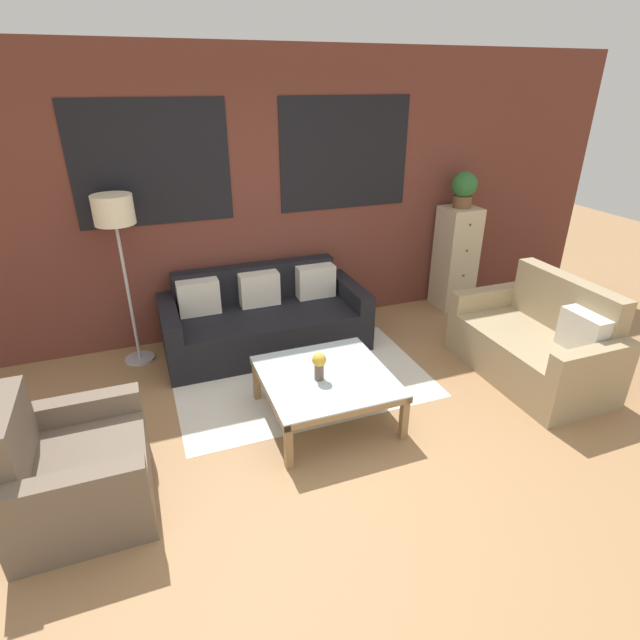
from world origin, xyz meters
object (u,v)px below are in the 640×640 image
at_px(armchair_corner, 75,471).
at_px(settee_vintage, 536,345).
at_px(drawer_cabinet, 455,258).
at_px(flower_vase, 319,364).
at_px(coffee_table, 326,381).
at_px(floor_lamp, 115,221).
at_px(potted_plant, 464,188).
at_px(couch_dark, 264,320).

bearing_deg(armchair_corner, settee_vintage, 3.75).
relative_size(drawer_cabinet, flower_vase, 5.26).
distance_m(coffee_table, floor_lamp, 2.29).
bearing_deg(settee_vintage, coffee_table, 178.10).
distance_m(settee_vintage, flower_vase, 2.10).
relative_size(potted_plant, flower_vase, 1.73).
bearing_deg(potted_plant, floor_lamp, -179.04).
bearing_deg(potted_plant, drawer_cabinet, -90.00).
bearing_deg(coffee_table, flower_vase, -153.04).
bearing_deg(potted_plant, coffee_table, -144.92).
bearing_deg(armchair_corner, drawer_cabinet, 25.03).
bearing_deg(potted_plant, couch_dark, -174.89).
relative_size(couch_dark, armchair_corner, 2.15).
relative_size(floor_lamp, flower_vase, 7.09).
xyz_separation_m(coffee_table, floor_lamp, (-1.38, 1.51, 1.04)).
bearing_deg(coffee_table, drawer_cabinet, 35.08).
distance_m(settee_vintage, drawer_cabinet, 1.68).
relative_size(coffee_table, potted_plant, 2.52).
height_order(armchair_corner, coffee_table, armchair_corner).
bearing_deg(settee_vintage, drawer_cabinet, 82.40).
distance_m(settee_vintage, potted_plant, 1.98).
xyz_separation_m(settee_vintage, floor_lamp, (-3.40, 1.58, 1.07)).
bearing_deg(coffee_table, armchair_corner, -170.03).
height_order(armchair_corner, flower_vase, armchair_corner).
relative_size(settee_vintage, floor_lamp, 0.90).
bearing_deg(potted_plant, flower_vase, -145.15).
xyz_separation_m(couch_dark, armchair_corner, (-1.67, -1.68, -0.01)).
xyz_separation_m(drawer_cabinet, potted_plant, (-0.00, 0.00, 0.81)).
distance_m(armchair_corner, flower_vase, 1.78).
height_order(settee_vintage, potted_plant, potted_plant).
relative_size(coffee_table, floor_lamp, 0.61).
xyz_separation_m(settee_vintage, drawer_cabinet, (0.22, 1.64, 0.29)).
height_order(drawer_cabinet, potted_plant, potted_plant).
height_order(coffee_table, floor_lamp, floor_lamp).
distance_m(armchair_corner, floor_lamp, 2.18).
bearing_deg(flower_vase, armchair_corner, -170.79).
distance_m(potted_plant, flower_vase, 2.95).
xyz_separation_m(couch_dark, drawer_cabinet, (2.38, 0.21, 0.31)).
height_order(armchair_corner, drawer_cabinet, drawer_cabinet).
distance_m(coffee_table, potted_plant, 2.93).
bearing_deg(drawer_cabinet, settee_vintage, -97.60).
height_order(coffee_table, drawer_cabinet, drawer_cabinet).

